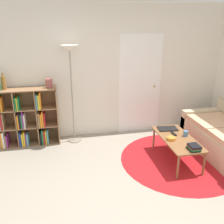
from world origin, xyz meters
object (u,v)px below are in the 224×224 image
(coffee_table, at_px, (177,140))
(vase_on_shelf, at_px, (49,83))
(floor_lamp, at_px, (70,61))
(bowl, at_px, (171,138))
(laptop, at_px, (168,129))
(bookshelf, at_px, (24,120))
(cup, at_px, (186,134))
(bottle_right, at_px, (4,83))

(coffee_table, distance_m, vase_on_shelf, 2.49)
(floor_lamp, relative_size, bowl, 12.81)
(coffee_table, relative_size, laptop, 3.00)
(floor_lamp, bearing_deg, bookshelf, 177.29)
(bowl, bearing_deg, coffee_table, 17.85)
(cup, height_order, bottle_right, bottle_right)
(laptop, xyz_separation_m, cup, (0.18, -0.33, 0.04))
(vase_on_shelf, bearing_deg, bookshelf, 179.57)
(cup, xyz_separation_m, vase_on_shelf, (-2.21, 1.11, 0.71))
(bookshelf, bearing_deg, coffee_table, -24.25)
(vase_on_shelf, bearing_deg, bottle_right, 178.06)
(laptop, bearing_deg, cup, -61.52)
(bookshelf, height_order, floor_lamp, floor_lamp)
(bottle_right, bearing_deg, floor_lamp, -3.20)
(floor_lamp, distance_m, coffee_table, 2.32)
(laptop, height_order, bottle_right, bottle_right)
(bookshelf, height_order, coffee_table, bookshelf)
(bookshelf, bearing_deg, laptop, -17.17)
(laptop, relative_size, bottle_right, 1.21)
(bowl, bearing_deg, vase_on_shelf, 148.00)
(floor_lamp, height_order, cup, floor_lamp)
(coffee_table, xyz_separation_m, vase_on_shelf, (-2.05, 1.15, 0.80))
(coffee_table, xyz_separation_m, cup, (0.16, 0.04, 0.09))
(laptop, relative_size, cup, 3.83)
(vase_on_shelf, bearing_deg, coffee_table, -29.33)
(bookshelf, xyz_separation_m, bottle_right, (-0.26, 0.02, 0.72))
(bookshelf, relative_size, laptop, 3.17)
(floor_lamp, xyz_separation_m, laptop, (1.63, -0.74, -1.15))
(bowl, xyz_separation_m, cup, (0.30, 0.08, 0.02))
(cup, distance_m, vase_on_shelf, 2.58)
(coffee_table, height_order, bowl, bowl)
(bookshelf, bearing_deg, floor_lamp, -2.71)
(floor_lamp, relative_size, laptop, 5.13)
(bowl, height_order, bottle_right, bottle_right)
(floor_lamp, bearing_deg, bowl, -37.44)
(coffee_table, distance_m, cup, 0.19)
(cup, distance_m, bottle_right, 3.29)
(bookshelf, distance_m, laptop, 2.67)
(coffee_table, bearing_deg, bookshelf, 155.75)
(coffee_table, distance_m, bottle_right, 3.18)
(floor_lamp, relative_size, vase_on_shelf, 11.39)
(bowl, bearing_deg, bottle_right, 155.58)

